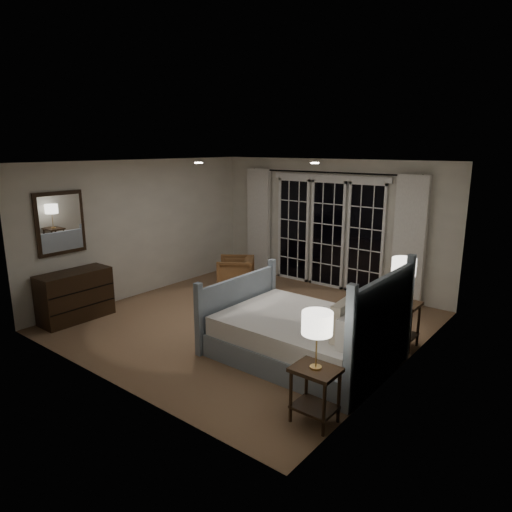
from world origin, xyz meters
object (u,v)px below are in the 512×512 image
Objects in this scene: nightstand_right at (400,317)px; lamp_left at (317,324)px; nightstand_left at (315,387)px; bed at (306,335)px; armchair at (236,273)px; dresser at (75,296)px; lamp_right at (404,267)px.

lamp_left is (0.04, -2.30, 0.64)m from nightstand_right.
nightstand_right is at bearing 90.90° from nightstand_left.
bed is 3.81× the size of lamp_left.
dresser is at bearing -52.89° from armchair.
lamp_left is at bearing -53.90° from bed.
nightstand_right is 3.59m from armchair.
bed is 1.40m from nightstand_right.
bed is at bearing 126.10° from lamp_left.
lamp_right is (0.81, 1.13, 0.82)m from bed.
nightstand_left is at bearing 15.90° from armchair.
nightstand_right is at bearing 54.27° from bed.
dresser is at bearing 179.51° from lamp_left.
bed reaches higher than lamp_left.
dresser is (-4.46, -2.26, -0.03)m from nightstand_right.
lamp_right reaches higher than dresser.
armchair is (-3.58, 2.90, -0.75)m from lamp_left.
bed is 1.62m from lamp_right.
nightstand_left is at bearing -0.49° from dresser.
dresser is at bearing -153.12° from nightstand_right.
lamp_right is 0.90× the size of armchair.
nightstand_left is at bearing -53.90° from bed.
dresser reaches higher than armchair.
lamp_right is at bearing 90.90° from lamp_left.
lamp_left is 0.85× the size of armchair.
bed is 3.61× the size of lamp_right.
lamp_left reaches higher than nightstand_right.
dresser reaches higher than nightstand_right.
bed is 1.99× the size of dresser.
bed is at bearing 22.49° from armchair.
dresser is (-4.50, 0.04, -0.67)m from lamp_left.
armchair is 0.61× the size of dresser.
nightstand_left is 1.01× the size of lamp_left.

